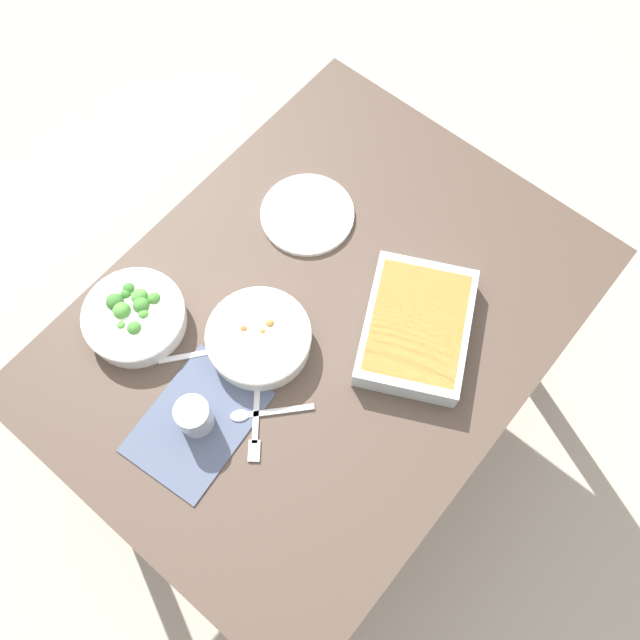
{
  "coord_description": "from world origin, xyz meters",
  "views": [
    {
      "loc": [
        -0.47,
        -0.39,
        2.16
      ],
      "look_at": [
        0.0,
        0.0,
        0.74
      ],
      "focal_mm": 39.54,
      "sensor_mm": 36.0,
      "label": 1
    }
  ],
  "objects_px": {
    "baking_dish": "(416,327)",
    "spoon_by_broccoli": "(154,310)",
    "broccoli_bowl": "(135,316)",
    "spoon_by_stew": "(211,352)",
    "stew_bowl": "(259,338)",
    "side_plate": "(307,214)",
    "fork_on_table": "(256,426)",
    "spoon_spare": "(260,413)",
    "drink_cup": "(195,417)"
  },
  "relations": [
    {
      "from": "baking_dish",
      "to": "spoon_by_broccoli",
      "type": "relative_size",
      "value": 2.09
    },
    {
      "from": "broccoli_bowl",
      "to": "spoon_by_stew",
      "type": "relative_size",
      "value": 1.52
    },
    {
      "from": "stew_bowl",
      "to": "spoon_by_stew",
      "type": "xyz_separation_m",
      "value": [
        -0.08,
        0.07,
        -0.03
      ]
    },
    {
      "from": "stew_bowl",
      "to": "baking_dish",
      "type": "bearing_deg",
      "value": -45.84
    },
    {
      "from": "broccoli_bowl",
      "to": "spoon_by_stew",
      "type": "bearing_deg",
      "value": -73.93
    },
    {
      "from": "stew_bowl",
      "to": "spoon_by_stew",
      "type": "bearing_deg",
      "value": 140.73
    },
    {
      "from": "stew_bowl",
      "to": "side_plate",
      "type": "bearing_deg",
      "value": 22.58
    },
    {
      "from": "broccoli_bowl",
      "to": "fork_on_table",
      "type": "height_order",
      "value": "broccoli_bowl"
    },
    {
      "from": "broccoli_bowl",
      "to": "baking_dish",
      "type": "distance_m",
      "value": 0.61
    },
    {
      "from": "spoon_by_stew",
      "to": "spoon_by_broccoli",
      "type": "bearing_deg",
      "value": 93.07
    },
    {
      "from": "side_plate",
      "to": "spoon_spare",
      "type": "height_order",
      "value": "side_plate"
    },
    {
      "from": "drink_cup",
      "to": "spoon_spare",
      "type": "bearing_deg",
      "value": -42.51
    },
    {
      "from": "side_plate",
      "to": "spoon_by_stew",
      "type": "xyz_separation_m",
      "value": [
        -0.4,
        -0.06,
        -0.0
      ]
    },
    {
      "from": "spoon_by_stew",
      "to": "spoon_by_broccoli",
      "type": "distance_m",
      "value": 0.16
    },
    {
      "from": "baking_dish",
      "to": "side_plate",
      "type": "relative_size",
      "value": 1.67
    },
    {
      "from": "baking_dish",
      "to": "side_plate",
      "type": "xyz_separation_m",
      "value": [
        0.08,
        0.37,
        -0.03
      ]
    },
    {
      "from": "broccoli_bowl",
      "to": "spoon_spare",
      "type": "height_order",
      "value": "broccoli_bowl"
    },
    {
      "from": "stew_bowl",
      "to": "fork_on_table",
      "type": "distance_m",
      "value": 0.19
    },
    {
      "from": "fork_on_table",
      "to": "side_plate",
      "type": "bearing_deg",
      "value": 28.26
    },
    {
      "from": "spoon_by_stew",
      "to": "fork_on_table",
      "type": "height_order",
      "value": "spoon_by_stew"
    },
    {
      "from": "stew_bowl",
      "to": "fork_on_table",
      "type": "relative_size",
      "value": 1.52
    },
    {
      "from": "fork_on_table",
      "to": "spoon_by_broccoli",
      "type": "bearing_deg",
      "value": 81.67
    },
    {
      "from": "spoon_by_broccoli",
      "to": "drink_cup",
      "type": "bearing_deg",
      "value": -115.99
    },
    {
      "from": "spoon_spare",
      "to": "fork_on_table",
      "type": "distance_m",
      "value": 0.03
    },
    {
      "from": "side_plate",
      "to": "spoon_by_stew",
      "type": "height_order",
      "value": "side_plate"
    },
    {
      "from": "spoon_by_stew",
      "to": "spoon_spare",
      "type": "distance_m",
      "value": 0.18
    },
    {
      "from": "broccoli_bowl",
      "to": "spoon_by_broccoli",
      "type": "xyz_separation_m",
      "value": [
        0.04,
        -0.01,
        -0.03
      ]
    },
    {
      "from": "broccoli_bowl",
      "to": "baking_dish",
      "type": "relative_size",
      "value": 0.61
    },
    {
      "from": "stew_bowl",
      "to": "spoon_by_stew",
      "type": "relative_size",
      "value": 1.53
    },
    {
      "from": "broccoli_bowl",
      "to": "side_plate",
      "type": "relative_size",
      "value": 1.02
    },
    {
      "from": "spoon_by_stew",
      "to": "spoon_by_broccoli",
      "type": "relative_size",
      "value": 0.84
    },
    {
      "from": "baking_dish",
      "to": "spoon_by_broccoli",
      "type": "height_order",
      "value": "baking_dish"
    },
    {
      "from": "baking_dish",
      "to": "spoon_spare",
      "type": "height_order",
      "value": "baking_dish"
    },
    {
      "from": "broccoli_bowl",
      "to": "side_plate",
      "type": "bearing_deg",
      "value": -14.04
    },
    {
      "from": "baking_dish",
      "to": "drink_cup",
      "type": "distance_m",
      "value": 0.5
    },
    {
      "from": "spoon_by_broccoli",
      "to": "spoon_spare",
      "type": "bearing_deg",
      "value": -94.3
    },
    {
      "from": "drink_cup",
      "to": "spoon_by_broccoli",
      "type": "height_order",
      "value": "drink_cup"
    },
    {
      "from": "drink_cup",
      "to": "fork_on_table",
      "type": "distance_m",
      "value": 0.13
    },
    {
      "from": "spoon_spare",
      "to": "fork_on_table",
      "type": "xyz_separation_m",
      "value": [
        -0.03,
        -0.01,
        -0.0
      ]
    },
    {
      "from": "stew_bowl",
      "to": "side_plate",
      "type": "xyz_separation_m",
      "value": [
        0.31,
        0.13,
        -0.03
      ]
    },
    {
      "from": "baking_dish",
      "to": "side_plate",
      "type": "height_order",
      "value": "baking_dish"
    },
    {
      "from": "drink_cup",
      "to": "spoon_spare",
      "type": "relative_size",
      "value": 0.6
    },
    {
      "from": "side_plate",
      "to": "spoon_by_broccoli",
      "type": "bearing_deg",
      "value": 165.85
    },
    {
      "from": "spoon_spare",
      "to": "baking_dish",
      "type": "bearing_deg",
      "value": -21.32
    },
    {
      "from": "spoon_spare",
      "to": "stew_bowl",
      "type": "bearing_deg",
      "value": 41.73
    },
    {
      "from": "fork_on_table",
      "to": "broccoli_bowl",
      "type": "bearing_deg",
      "value": 88.46
    },
    {
      "from": "drink_cup",
      "to": "fork_on_table",
      "type": "height_order",
      "value": "drink_cup"
    },
    {
      "from": "broccoli_bowl",
      "to": "spoon_spare",
      "type": "bearing_deg",
      "value": -87.37
    },
    {
      "from": "baking_dish",
      "to": "side_plate",
      "type": "distance_m",
      "value": 0.38
    },
    {
      "from": "stew_bowl",
      "to": "spoon_spare",
      "type": "relative_size",
      "value": 1.59
    }
  ]
}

